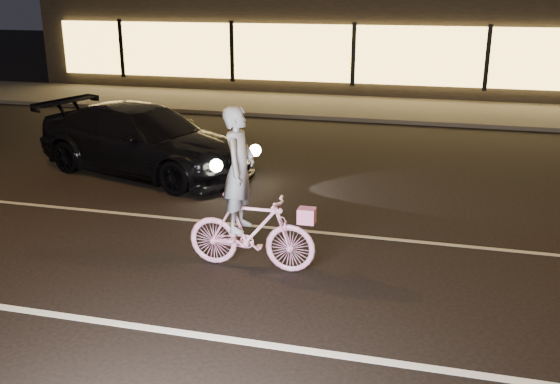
# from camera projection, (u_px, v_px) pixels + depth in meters

# --- Properties ---
(ground) EXTENTS (90.00, 90.00, 0.00)m
(ground) POSITION_uv_depth(u_px,v_px,m) (198.00, 275.00, 8.77)
(ground) COLOR black
(ground) RESTS_ON ground
(lane_stripe_near) EXTENTS (60.00, 0.12, 0.01)m
(lane_stripe_near) POSITION_uv_depth(u_px,v_px,m) (151.00, 328.00, 7.39)
(lane_stripe_near) COLOR silver
(lane_stripe_near) RESTS_ON ground
(lane_stripe_far) EXTENTS (60.00, 0.10, 0.01)m
(lane_stripe_far) POSITION_uv_depth(u_px,v_px,m) (242.00, 225.00, 10.61)
(lane_stripe_far) COLOR gray
(lane_stripe_far) RESTS_ON ground
(sidewalk) EXTENTS (30.00, 4.00, 0.12)m
(sidewalk) POSITION_uv_depth(u_px,v_px,m) (344.00, 107.00, 20.70)
(sidewalk) COLOR #383533
(sidewalk) RESTS_ON ground
(storefront) EXTENTS (25.40, 8.42, 4.20)m
(storefront) POSITION_uv_depth(u_px,v_px,m) (368.00, 31.00, 25.53)
(storefront) COLOR black
(storefront) RESTS_ON ground
(cyclist) EXTENTS (1.86, 0.64, 2.35)m
(cyclist) POSITION_uv_depth(u_px,v_px,m) (248.00, 213.00, 8.75)
(cyclist) COLOR #EF39A6
(cyclist) RESTS_ON ground
(sedan) EXTENTS (5.41, 3.38, 1.46)m
(sedan) POSITION_uv_depth(u_px,v_px,m) (144.00, 140.00, 13.39)
(sedan) COLOR black
(sedan) RESTS_ON ground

